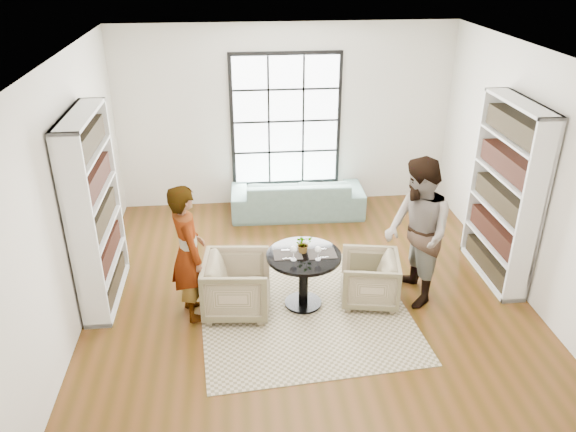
{
  "coord_description": "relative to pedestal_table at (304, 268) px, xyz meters",
  "views": [
    {
      "loc": [
        -0.87,
        -5.94,
        4.12
      ],
      "look_at": [
        -0.23,
        0.4,
        0.97
      ],
      "focal_mm": 35.0,
      "sensor_mm": 36.0,
      "label": 1
    }
  ],
  "objects": [
    {
      "name": "sofa",
      "position": [
        0.23,
        2.61,
        -0.21
      ],
      "size": [
        2.18,
        0.91,
        0.63
      ],
      "primitive_type": "imported",
      "rotation": [
        0.0,
        0.0,
        3.11
      ],
      "color": "gray",
      "rests_on": "ground"
    },
    {
      "name": "armchair_right",
      "position": [
        0.83,
        0.0,
        -0.21
      ],
      "size": [
        0.82,
        0.8,
        0.64
      ],
      "primitive_type": "imported",
      "rotation": [
        0.0,
        0.0,
        -1.75
      ],
      "color": "#C2A98B",
      "rests_on": "ground"
    },
    {
      "name": "flower_centerpiece",
      "position": [
        0.0,
        0.06,
        0.31
      ],
      "size": [
        0.24,
        0.22,
        0.23
      ],
      "primitive_type": "imported",
      "rotation": [
        0.0,
        0.0,
        0.27
      ],
      "color": "gray",
      "rests_on": "pedestal_table"
    },
    {
      "name": "person_right",
      "position": [
        1.38,
        0.0,
        0.41
      ],
      "size": [
        0.79,
        0.97,
        1.88
      ],
      "primitive_type": "imported",
      "rotation": [
        0.0,
        0.0,
        -1.48
      ],
      "color": "gray",
      "rests_on": "ground"
    },
    {
      "name": "wine_glass_left",
      "position": [
        -0.14,
        -0.12,
        0.33
      ],
      "size": [
        0.09,
        0.09,
        0.19
      ],
      "color": "silver",
      "rests_on": "pedestal_table"
    },
    {
      "name": "pedestal_table",
      "position": [
        0.0,
        0.0,
        0.0
      ],
      "size": [
        0.91,
        0.91,
        0.72
      ],
      "rotation": [
        0.0,
        0.0,
        0.02
      ],
      "color": "black",
      "rests_on": "ground"
    },
    {
      "name": "armchair_left",
      "position": [
        -0.81,
        -0.04,
        -0.16
      ],
      "size": [
        0.87,
        0.85,
        0.73
      ],
      "primitive_type": "imported",
      "rotation": [
        0.0,
        0.0,
        1.47
      ],
      "color": "tan",
      "rests_on": "ground"
    },
    {
      "name": "person_left",
      "position": [
        -1.36,
        -0.04,
        0.32
      ],
      "size": [
        0.58,
        0.72,
        1.7
      ],
      "primitive_type": "imported",
      "rotation": [
        0.0,
        0.0,
        1.89
      ],
      "color": "gray",
      "rests_on": "ground"
    },
    {
      "name": "placemat_left",
      "position": [
        -0.2,
        0.01,
        0.2
      ],
      "size": [
        0.34,
        0.27,
        0.01
      ],
      "primitive_type": "cube",
      "rotation": [
        0.0,
        0.0,
        0.02
      ],
      "color": "black",
      "rests_on": "pedestal_table"
    },
    {
      "name": "placemat_right",
      "position": [
        0.22,
        -0.01,
        0.2
      ],
      "size": [
        0.34,
        0.27,
        0.01
      ],
      "primitive_type": "cube",
      "rotation": [
        0.0,
        0.0,
        0.02
      ],
      "color": "black",
      "rests_on": "pedestal_table"
    },
    {
      "name": "wine_glass_right",
      "position": [
        0.15,
        -0.14,
        0.33
      ],
      "size": [
        0.08,
        0.08,
        0.18
      ],
      "color": "silver",
      "rests_on": "pedestal_table"
    },
    {
      "name": "cutlery_left",
      "position": [
        -0.2,
        0.01,
        0.21
      ],
      "size": [
        0.14,
        0.22,
        0.01
      ],
      "primitive_type": null,
      "rotation": [
        0.0,
        0.0,
        0.02
      ],
      "color": "silver",
      "rests_on": "placemat_left"
    },
    {
      "name": "cutlery_right",
      "position": [
        0.22,
        -0.01,
        0.21
      ],
      "size": [
        0.14,
        0.22,
        0.01
      ],
      "primitive_type": null,
      "rotation": [
        0.0,
        0.0,
        0.02
      ],
      "color": "silver",
      "rests_on": "placemat_right"
    },
    {
      "name": "rug",
      "position": [
        -0.01,
        -0.14,
        -0.52
      ],
      "size": [
        2.7,
        2.7,
        0.01
      ],
      "primitive_type": "cube",
      "rotation": [
        0.0,
        0.0,
        0.08
      ],
      "color": "tan",
      "rests_on": "ground"
    },
    {
      "name": "ground",
      "position": [
        0.09,
        0.16,
        -0.53
      ],
      "size": [
        6.0,
        6.0,
        0.0
      ],
      "primitive_type": "plane",
      "color": "#593215"
    },
    {
      "name": "room_shell",
      "position": [
        0.09,
        0.7,
        0.73
      ],
      "size": [
        6.0,
        6.01,
        6.0
      ],
      "color": "silver",
      "rests_on": "ground"
    }
  ]
}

